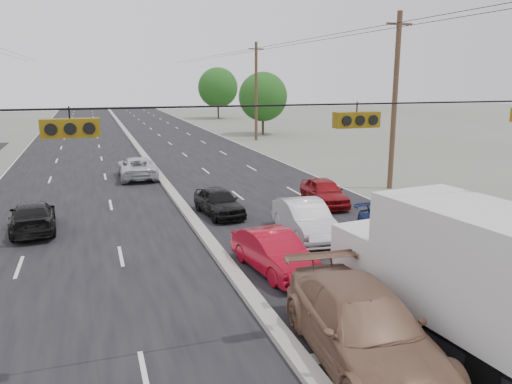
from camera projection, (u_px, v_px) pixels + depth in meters
The scene contains 17 objects.
ground at pixel (290, 352), 11.85m from camera, with size 200.00×200.00×0.00m, color #606356.
road_surface at pixel (147, 161), 39.60m from camera, with size 20.00×160.00×0.02m, color black.
center_median at pixel (147, 159), 39.58m from camera, with size 0.50×160.00×0.20m, color gray.
utility_pole_right_b at pixel (395, 101), 28.45m from camera, with size 1.60×0.30×10.00m.
utility_pole_right_c at pixel (256, 91), 51.58m from camera, with size 1.60×0.30×10.00m.
traffic_signals at pixel (352, 118), 11.07m from camera, with size 25.00×0.30×0.54m.
tree_right_mid at pixel (263, 97), 57.14m from camera, with size 5.60×5.60×7.14m.
tree_right_far at pixel (218, 88), 80.44m from camera, with size 6.40×6.40×8.16m.
box_truck at pixel (454, 269), 12.25m from camera, with size 3.15×7.06×3.47m.
tan_sedan at pixel (363, 328), 11.28m from camera, with size 2.38×5.84×1.70m, color brown.
red_sedan at pixel (274, 253), 16.65m from camera, with size 1.43×4.09×1.35m, color #9E091C.
queue_car_a at pixel (219, 202), 23.56m from camera, with size 1.54×3.84×1.31m, color black.
queue_car_b at pixel (305, 220), 20.23m from camera, with size 1.59×4.55×1.50m, color silver.
queue_car_d at pixel (402, 230), 19.22m from camera, with size 1.79×4.40×1.28m, color #0F1E4D.
queue_car_e at pixel (324, 192), 25.47m from camera, with size 1.61×4.01×1.36m, color maroon.
oncoming_near at pixel (33, 217), 21.11m from camera, with size 1.79×4.39×1.28m, color black.
oncoming_far at pixel (137, 168), 32.41m from camera, with size 2.29×4.97×1.38m, color silver.
Camera 1 is at (-4.17, -9.90, 6.34)m, focal length 35.00 mm.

